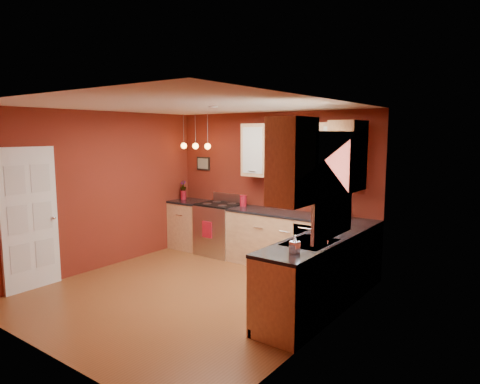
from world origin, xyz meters
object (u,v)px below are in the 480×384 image
Objects in this scene: red_canister at (243,201)px; coffee_maker at (336,211)px; gas_range at (220,229)px; sink at (310,244)px; soap_pump at (295,245)px.

coffee_maker is (1.81, -0.06, 0.02)m from red_canister.
coffee_maker is at bearing 0.88° from gas_range.
sink is at bearing -36.52° from red_canister.
gas_range is 3.05m from sink.
sink reaches higher than coffee_maker.
sink is 1.58m from coffee_maker.
coffee_maker reaches higher than gas_range.
coffee_maker reaches higher than red_canister.
gas_range is 2.35m from coffee_maker.
red_canister is 1.81m from coffee_maker.
sink reaches higher than soap_pump.
red_canister is at bearing 11.22° from gas_range.
coffee_maker is 1.23× the size of soap_pump.
red_canister is 0.96× the size of soap_pump.
gas_range is at bearing 150.22° from sink.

